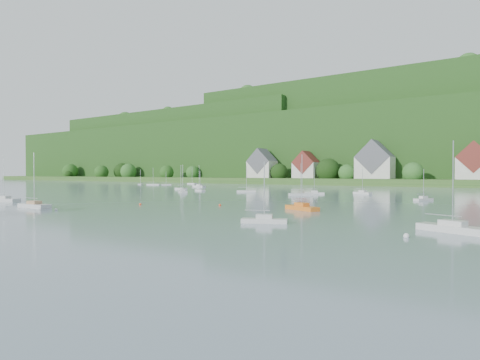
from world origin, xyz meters
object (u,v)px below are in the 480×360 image
object	(u,v)px
near_sailboat_3	(264,219)
near_sailboat_5	(302,207)
near_sailboat_6	(4,199)
near_sailboat_2	(34,205)
near_sailboat_4	(453,228)

from	to	relation	value
near_sailboat_3	near_sailboat_5	xyz separation A→B (m)	(-3.22, 16.82, 0.04)
near_sailboat_6	near_sailboat_2	bearing A→B (deg)	-26.07
near_sailboat_2	near_sailboat_4	size ratio (longest dim) A/B	1.02
near_sailboat_2	near_sailboat_5	world-z (taller)	near_sailboat_2
near_sailboat_3	near_sailboat_4	distance (m)	18.71
near_sailboat_5	near_sailboat_6	distance (m)	58.00
near_sailboat_2	near_sailboat_6	xyz separation A→B (m)	(-18.55, 4.32, 0.01)
near_sailboat_4	near_sailboat_5	distance (m)	25.16
near_sailboat_3	near_sailboat_2	bearing A→B (deg)	161.22
near_sailboat_3	near_sailboat_4	size ratio (longest dim) A/B	0.80
near_sailboat_5	near_sailboat_6	xyz separation A→B (m)	(-55.70, -16.18, 0.02)
near_sailboat_3	near_sailboat_4	world-z (taller)	near_sailboat_4
near_sailboat_4	near_sailboat_6	world-z (taller)	near_sailboat_6
near_sailboat_3	near_sailboat_4	bearing A→B (deg)	-12.22
near_sailboat_3	near_sailboat_5	world-z (taller)	near_sailboat_5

